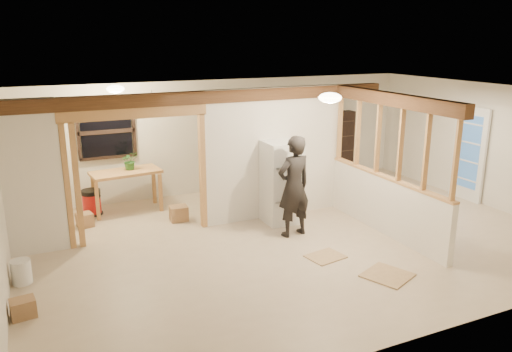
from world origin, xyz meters
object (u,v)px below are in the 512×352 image
refrigerator (281,182)px  woman (294,186)px  work_table (127,191)px  shop_vac (92,202)px  bookshelf (337,145)px

refrigerator → woman: (-0.11, -0.69, 0.12)m
refrigerator → work_table: refrigerator is taller
refrigerator → shop_vac: (-3.22, 1.87, -0.51)m
work_table → shop_vac: (-0.68, 0.06, -0.16)m
work_table → shop_vac: size_ratio=2.55×
refrigerator → woman: size_ratio=0.86×
work_table → shop_vac: work_table is taller
shop_vac → refrigerator: bearing=-30.1°
woman → shop_vac: bearing=-47.9°
woman → shop_vac: 4.07m
bookshelf → woman: bearing=-134.1°
shop_vac → bookshelf: bookshelf is taller
woman → work_table: bearing=-54.3°
shop_vac → bookshelf: bearing=3.3°
shop_vac → woman: bearing=-39.5°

